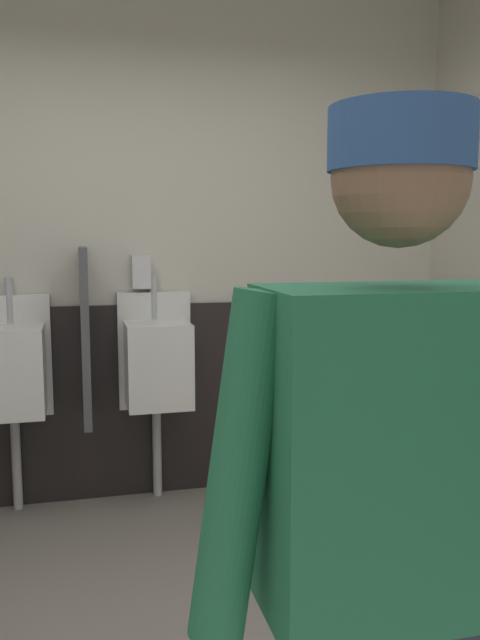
# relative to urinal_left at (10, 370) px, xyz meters

# --- Properties ---
(wall_back) EXTENTS (4.25, 0.12, 2.83)m
(wall_back) POSITION_rel_urinal_left_xyz_m (0.62, 0.22, 0.64)
(wall_back) COLOR beige
(wall_back) RESTS_ON ground_plane
(wainscot_band_back) EXTENTS (3.65, 0.03, 1.08)m
(wainscot_band_back) POSITION_rel_urinal_left_xyz_m (0.62, 0.14, -0.24)
(wainscot_band_back) COLOR black
(wainscot_band_back) RESTS_ON ground_plane
(urinal_left) EXTENTS (0.40, 0.34, 1.24)m
(urinal_left) POSITION_rel_urinal_left_xyz_m (0.00, 0.00, 0.00)
(urinal_left) COLOR white
(urinal_left) RESTS_ON ground_plane
(urinal_middle) EXTENTS (0.40, 0.34, 1.24)m
(urinal_middle) POSITION_rel_urinal_left_xyz_m (0.75, 0.00, 0.00)
(urinal_middle) COLOR white
(urinal_middle) RESTS_ON ground_plane
(privacy_divider_panel) EXTENTS (0.04, 0.40, 0.90)m
(privacy_divider_panel) POSITION_rel_urinal_left_xyz_m (0.37, -0.07, 0.17)
(privacy_divider_panel) COLOR #4C4C51
(person) EXTENTS (0.65, 0.60, 1.65)m
(person) POSITION_rel_urinal_left_xyz_m (0.84, -2.51, 0.19)
(person) COLOR #2D3342
(person) RESTS_ON ground_plane
(soap_dispenser) EXTENTS (0.10, 0.07, 0.18)m
(soap_dispenser) POSITION_rel_urinal_left_xyz_m (0.68, 0.12, 0.48)
(soap_dispenser) COLOR silver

